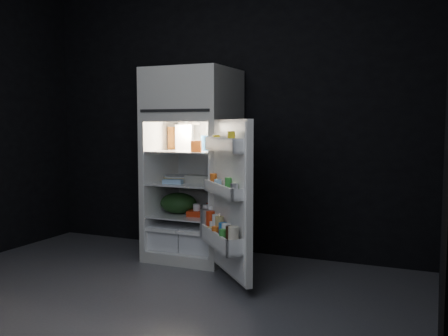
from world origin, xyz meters
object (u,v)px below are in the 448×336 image
at_px(fridge_door, 228,201).
at_px(milk_jug, 185,137).
at_px(refrigerator, 194,158).
at_px(yogurt_tray, 203,214).
at_px(egg_carton, 202,179).

xyz_separation_m(fridge_door, milk_jug, (-0.74, 0.68, 0.47)).
xyz_separation_m(refrigerator, fridge_door, (0.63, -0.65, -0.28)).
bearing_deg(yogurt_tray, refrigerator, 133.97).
height_order(refrigerator, fridge_door, refrigerator).
relative_size(fridge_door, egg_carton, 3.78).
bearing_deg(yogurt_tray, fridge_door, -55.95).
height_order(fridge_door, egg_carton, fridge_door).
bearing_deg(fridge_door, egg_carton, 130.68).
xyz_separation_m(refrigerator, milk_jug, (-0.11, 0.02, 0.19)).
bearing_deg(milk_jug, egg_carton, -38.68).
xyz_separation_m(milk_jug, egg_carton, (0.23, -0.08, -0.38)).
bearing_deg(refrigerator, yogurt_tray, -38.24).
bearing_deg(refrigerator, milk_jug, 168.71).
distance_m(fridge_door, milk_jug, 1.11).
bearing_deg(fridge_door, milk_jug, 137.55).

